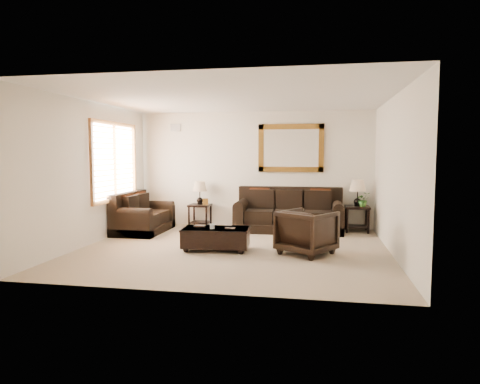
% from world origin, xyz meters
% --- Properties ---
extents(room, '(5.51, 5.01, 2.71)m').
position_xyz_m(room, '(0.00, 0.00, 1.35)').
color(room, gray).
rests_on(room, ground).
extents(window, '(0.07, 1.96, 1.66)m').
position_xyz_m(window, '(-2.70, 0.90, 1.55)').
color(window, white).
rests_on(window, room).
extents(mirror, '(1.50, 0.06, 1.10)m').
position_xyz_m(mirror, '(0.87, 2.47, 1.85)').
color(mirror, '#533A10').
rests_on(mirror, room).
extents(air_vent, '(0.25, 0.02, 0.18)m').
position_xyz_m(air_vent, '(-1.90, 2.48, 2.35)').
color(air_vent, '#999999').
rests_on(air_vent, room).
extents(sofa, '(2.35, 1.02, 0.96)m').
position_xyz_m(sofa, '(0.87, 2.04, 0.35)').
color(sofa, black).
rests_on(sofa, room).
extents(loveseat, '(0.92, 1.56, 0.87)m').
position_xyz_m(loveseat, '(-2.33, 1.32, 0.32)').
color(loveseat, black).
rests_on(loveseat, room).
extents(end_table_left, '(0.49, 0.49, 1.07)m').
position_xyz_m(end_table_left, '(-1.23, 2.22, 0.70)').
color(end_table_left, black).
rests_on(end_table_left, room).
extents(end_table_right, '(0.52, 0.52, 1.15)m').
position_xyz_m(end_table_right, '(2.36, 2.20, 0.75)').
color(end_table_right, black).
rests_on(end_table_right, room).
extents(coffee_table, '(1.22, 0.72, 0.50)m').
position_xyz_m(coffee_table, '(-0.28, -0.16, 0.25)').
color(coffee_table, black).
rests_on(coffee_table, room).
extents(armchair, '(1.10, 1.08, 0.84)m').
position_xyz_m(armchair, '(1.32, -0.16, 0.42)').
color(armchair, black).
rests_on(armchair, floor).
extents(potted_plant, '(0.36, 0.38, 0.25)m').
position_xyz_m(potted_plant, '(2.47, 2.10, 0.69)').
color(potted_plant, '#2C5F20').
rests_on(potted_plant, end_table_right).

